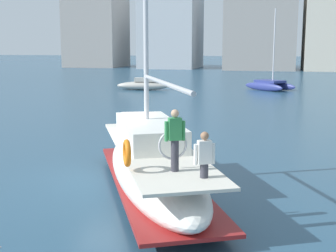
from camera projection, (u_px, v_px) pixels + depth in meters
name	position (u px, v px, depth m)	size (l,w,h in m)	color
ground_plane	(111.00, 178.00, 16.15)	(400.00, 400.00, 0.00)	#284C66
main_sailboat	(153.00, 164.00, 14.46)	(6.34, 9.69, 13.14)	white
moored_sloop_far	(270.00, 84.00, 48.08)	(5.50, 5.27, 8.38)	navy
moored_catamaran	(143.00, 84.00, 48.16)	(5.59, 1.75, 8.17)	#B7B2A8
waterfront_buildings	(264.00, 24.00, 91.20)	(78.73, 16.92, 19.95)	gray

